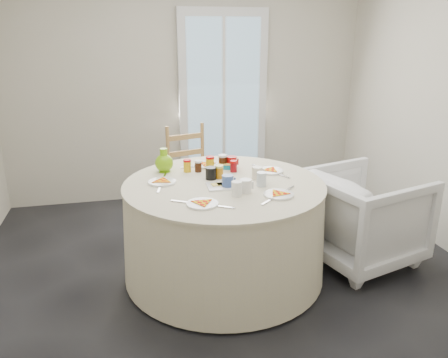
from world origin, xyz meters
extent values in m
plane|color=black|center=(0.00, 0.00, 0.00)|extent=(4.00, 4.00, 0.00)
cube|color=#BCB5A3|center=(0.00, 2.00, 1.30)|extent=(4.00, 0.02, 2.60)
cube|color=silver|center=(0.40, 1.95, 1.05)|extent=(1.00, 0.08, 2.10)
cylinder|color=beige|center=(-0.01, 0.13, 0.38)|extent=(1.56, 1.56, 0.79)
imported|color=white|center=(1.16, 0.10, 0.39)|extent=(0.98, 1.02, 0.86)
cube|color=#0E82A2|center=(0.08, 0.48, 0.79)|extent=(0.13, 0.11, 0.04)
camera|label=1|loc=(-0.71, -2.89, 1.84)|focal=35.00mm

